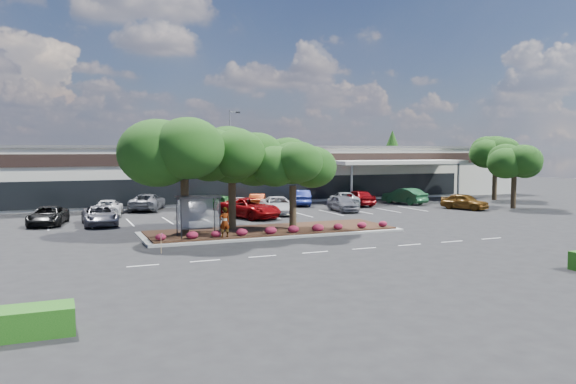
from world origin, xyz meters
name	(u,v)px	position (x,y,z in m)	size (l,w,h in m)	color
ground	(322,239)	(0.00, 0.00, 0.00)	(160.00, 160.00, 0.00)	black
retail_store	(199,172)	(0.06, 33.91, 3.15)	(80.40, 25.20, 6.25)	beige
landscape_island	(272,231)	(-2.00, 4.00, 0.12)	(18.00, 6.00, 0.26)	#969691
lane_markings	(265,221)	(-0.14, 10.42, 0.01)	(33.12, 20.06, 0.01)	silver
shrub_row	(283,229)	(-2.00, 1.90, 0.51)	(17.00, 0.80, 0.50)	maroon
bus_shelter	(198,204)	(-7.50, 2.95, 2.31)	(2.75, 1.55, 2.59)	black
island_tree_west	(184,174)	(-8.00, 4.50, 4.21)	(7.20, 7.20, 7.89)	#163A0F
island_tree_mid	(232,177)	(-4.50, 5.20, 3.92)	(6.60, 6.60, 7.32)	#163A0F
island_tree_east	(293,183)	(-0.50, 3.70, 3.51)	(5.80, 5.80, 6.50)	#163A0F
tree_east_near	(514,176)	(26.00, 10.00, 3.25)	(5.60, 5.60, 6.51)	#163A0F
tree_east_far	(495,167)	(31.00, 18.00, 3.81)	(6.40, 6.40, 7.62)	#163A0F
conifer_north_east	(392,158)	(34.00, 44.00, 4.50)	(3.96, 3.96, 9.00)	#163A0F
person_waiting	(224,222)	(-6.09, 1.70, 1.22)	(0.70, 0.46, 1.93)	#594C47
light_pole	(231,161)	(2.33, 28.01, 4.52)	(1.43, 0.50, 10.18)	#969691
survey_stake	(161,241)	(-10.54, -1.00, 0.73)	(0.08, 0.14, 1.14)	tan
car_0	(48,216)	(-16.54, 14.32, 0.73)	(2.42, 5.26, 1.46)	black
car_1	(100,216)	(-12.85, 12.77, 0.75)	(2.47, 5.37, 1.49)	slate
car_3	(194,209)	(-5.00, 14.71, 0.75)	(1.77, 4.41, 1.50)	#515157
car_4	(249,208)	(-0.71, 12.64, 0.85)	(2.81, 6.10, 1.70)	#810607
car_5	(278,205)	(2.54, 14.31, 0.79)	(2.62, 5.68, 1.58)	silver
car_6	(343,203)	(9.04, 14.04, 0.76)	(1.80, 4.48, 1.53)	slate
car_8	(465,201)	(20.81, 11.01, 0.78)	(1.85, 4.60, 1.57)	brown
car_9	(108,207)	(-11.67, 19.23, 0.70)	(2.33, 5.06, 1.41)	silver
car_10	(147,202)	(-7.83, 22.09, 0.81)	(2.69, 5.84, 1.62)	slate
car_11	(222,202)	(-1.08, 19.90, 0.74)	(1.76, 4.37, 1.49)	#1D5120
car_12	(238,204)	(-0.12, 17.69, 0.69)	(1.94, 4.77, 1.39)	#B7B7B7
car_13	(258,201)	(2.81, 20.45, 0.71)	(1.50, 4.29, 1.41)	maroon
car_14	(301,198)	(7.69, 20.78, 0.81)	(1.72, 4.92, 1.62)	navy
car_15	(344,199)	(11.49, 18.33, 0.73)	(2.42, 5.26, 1.46)	#A1A8AC
car_16	(358,198)	(13.04, 18.22, 0.84)	(1.99, 4.96, 1.69)	maroon
car_17	(404,196)	(18.64, 18.01, 0.85)	(1.80, 5.15, 1.70)	#1E552F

